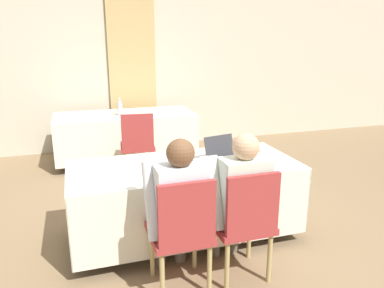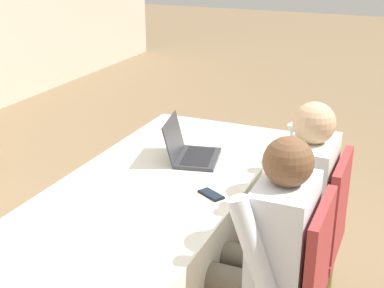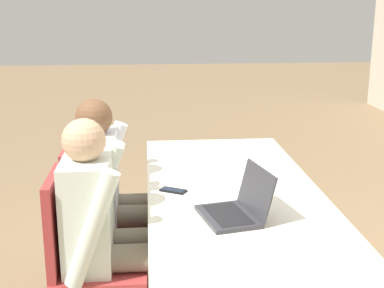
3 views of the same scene
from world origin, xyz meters
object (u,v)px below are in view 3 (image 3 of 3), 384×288
(person_checkered_shirt, at_px, (111,188))
(chair_near_right, at_px, (84,255))
(laptop, at_px, (236,208))
(cell_phone, at_px, (173,190))
(chair_near_left, at_px, (94,215))
(person_white_shirt, at_px, (105,223))

(person_checkered_shirt, bearing_deg, chair_near_right, 168.05)
(chair_near_right, bearing_deg, person_checkered_shirt, -11.95)
(laptop, relative_size, cell_phone, 2.45)
(laptop, bearing_deg, cell_phone, -156.36)
(cell_phone, distance_m, person_checkered_shirt, 0.42)
(laptop, distance_m, chair_near_left, 0.97)
(person_checkered_shirt, relative_size, person_white_shirt, 1.00)
(chair_near_right, bearing_deg, laptop, -100.11)
(chair_near_right, relative_size, person_checkered_shirt, 0.78)
(chair_near_left, bearing_deg, cell_phone, -119.72)
(laptop, height_order, chair_near_left, laptop)
(person_white_shirt, bearing_deg, chair_near_left, 11.95)
(chair_near_right, bearing_deg, person_white_shirt, -90.00)
(laptop, bearing_deg, person_checkered_shirt, -148.16)
(chair_near_left, relative_size, chair_near_right, 1.00)
(chair_near_left, height_order, person_checkered_shirt, person_checkered_shirt)
(chair_near_left, relative_size, person_white_shirt, 0.78)
(laptop, relative_size, chair_near_left, 0.40)
(person_checkered_shirt, bearing_deg, laptop, -135.67)
(chair_near_left, bearing_deg, person_checkered_shirt, -90.00)
(laptop, bearing_deg, person_white_shirt, -114.31)
(cell_phone, distance_m, chair_near_left, 0.55)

